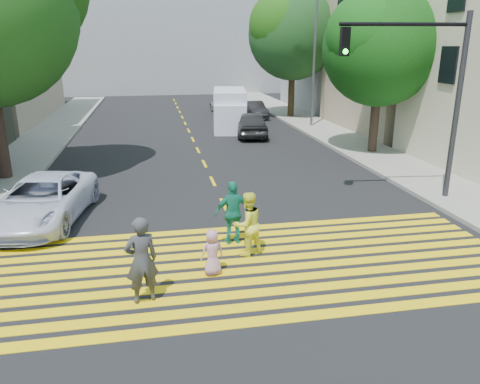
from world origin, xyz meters
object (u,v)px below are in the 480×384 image
object	(u,v)px
tree_right_near	(382,41)
pedestrian_man	(141,260)
white_sedan	(43,200)
traffic_signal	(427,83)
dark_car_near	(251,124)
dark_car_parked	(255,110)
tree_right_far	(294,29)
silver_car	(226,105)
pedestrian_woman	(248,224)
white_van	(230,111)
pedestrian_extra	(233,213)
pedestrian_child	(212,252)

from	to	relation	value
tree_right_near	pedestrian_man	bearing A→B (deg)	-132.18
tree_right_near	white_sedan	xyz separation A→B (m)	(-14.45, -7.06, -4.76)
traffic_signal	dark_car_near	bearing A→B (deg)	109.55
dark_car_parked	traffic_signal	size ratio (longest dim) A/B	0.59
tree_right_far	pedestrian_man	distance (m)	28.02
dark_car_parked	tree_right_near	bearing A→B (deg)	-78.87
tree_right_far	silver_car	distance (m)	7.93
pedestrian_woman	white_sedan	size ratio (longest dim) A/B	0.34
white_van	traffic_signal	bearing A→B (deg)	-67.47
tree_right_near	pedestrian_extra	xyz separation A→B (m)	(-8.93, -9.83, -4.57)
tree_right_near	pedestrian_woman	xyz separation A→B (m)	(-8.69, -10.64, -4.60)
tree_right_far	traffic_signal	xyz separation A→B (m)	(-1.48, -20.03, -2.27)
pedestrian_child	pedestrian_extra	distance (m)	1.96
tree_right_near	pedestrian_extra	bearing A→B (deg)	-132.24
pedestrian_child	white_van	size ratio (longest dim) A/B	0.21
pedestrian_extra	white_sedan	size ratio (longest dim) A/B	0.35
pedestrian_man	dark_car_parked	bearing A→B (deg)	-123.76
pedestrian_extra	white_van	xyz separation A→B (m)	(2.97, 18.34, 0.30)
traffic_signal	pedestrian_child	bearing A→B (deg)	-145.01
tree_right_far	pedestrian_extra	xyz separation A→B (m)	(-8.42, -22.54, -5.48)
dark_car_parked	white_van	bearing A→B (deg)	-122.97
pedestrian_child	white_sedan	bearing A→B (deg)	-56.79
pedestrian_man	white_sedan	distance (m)	6.30
white_sedan	tree_right_far	bearing A→B (deg)	63.83
white_sedan	dark_car_near	bearing A→B (deg)	62.94
pedestrian_child	silver_car	xyz separation A→B (m)	(4.72, 27.46, 0.11)
pedestrian_woman	silver_car	world-z (taller)	pedestrian_woman
tree_right_far	dark_car_near	size ratio (longest dim) A/B	2.11
pedestrian_extra	pedestrian_child	bearing A→B (deg)	60.09
white_sedan	silver_car	distance (m)	24.81
pedestrian_man	pedestrian_extra	world-z (taller)	pedestrian_man
pedestrian_man	pedestrian_extra	bearing A→B (deg)	-148.26
dark_car_parked	pedestrian_child	bearing A→B (deg)	-107.56
white_van	pedestrian_woman	bearing A→B (deg)	-89.68
pedestrian_woman	dark_car_near	distance (m)	16.80
tree_right_near	traffic_signal	distance (m)	7.70
white_sedan	traffic_signal	xyz separation A→B (m)	(12.46, -0.26, 3.40)
pedestrian_child	dark_car_parked	size ratio (longest dim) A/B	0.31
pedestrian_child	dark_car_near	distance (m)	17.97
white_van	pedestrian_extra	bearing A→B (deg)	-90.75
dark_car_parked	pedestrian_woman	bearing A→B (deg)	-105.74
dark_car_near	silver_car	bearing A→B (deg)	-82.53
pedestrian_extra	dark_car_parked	xyz separation A→B (m)	(5.64, 22.97, -0.28)
white_sedan	white_van	world-z (taller)	white_van
dark_car_parked	traffic_signal	xyz separation A→B (m)	(1.30, -20.45, 3.49)
dark_car_near	pedestrian_child	bearing A→B (deg)	82.92
dark_car_near	dark_car_parked	world-z (taller)	dark_car_near
pedestrian_woman	pedestrian_extra	size ratio (longest dim) A/B	0.96
pedestrian_man	traffic_signal	size ratio (longest dim) A/B	0.31
pedestrian_man	pedestrian_child	distance (m)	1.93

